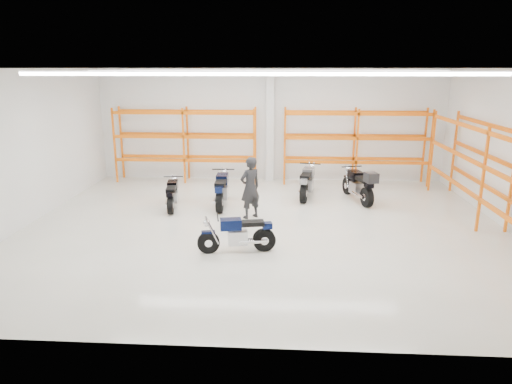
# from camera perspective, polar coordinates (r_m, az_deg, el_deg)

# --- Properties ---
(ground) EXTENTS (14.00, 14.00, 0.00)m
(ground) POSITION_cam_1_polar(r_m,az_deg,el_deg) (13.42, 0.95, -4.38)
(ground) COLOR beige
(ground) RESTS_ON ground
(room_shell) EXTENTS (14.02, 12.02, 4.51)m
(room_shell) POSITION_cam_1_polar(r_m,az_deg,el_deg) (12.72, 1.02, 9.72)
(room_shell) COLOR white
(room_shell) RESTS_ON ground
(motorcycle_main) EXTENTS (1.97, 0.67, 0.97)m
(motorcycle_main) POSITION_cam_1_polar(r_m,az_deg,el_deg) (11.51, -1.99, -5.37)
(motorcycle_main) COLOR black
(motorcycle_main) RESTS_ON ground
(motorcycle_back_a) EXTENTS (0.65, 1.97, 0.97)m
(motorcycle_back_a) POSITION_cam_1_polar(r_m,az_deg,el_deg) (15.27, -10.43, -0.40)
(motorcycle_back_a) COLOR black
(motorcycle_back_a) RESTS_ON ground
(motorcycle_back_b) EXTENTS (0.77, 2.33, 1.14)m
(motorcycle_back_b) POSITION_cam_1_polar(r_m,az_deg,el_deg) (15.30, -4.33, 0.16)
(motorcycle_back_b) COLOR black
(motorcycle_back_b) RESTS_ON ground
(motorcycle_back_c) EXTENTS (0.88, 2.28, 1.13)m
(motorcycle_back_c) POSITION_cam_1_polar(r_m,az_deg,el_deg) (16.39, 6.39, 1.12)
(motorcycle_back_c) COLOR black
(motorcycle_back_c) RESTS_ON ground
(motorcycle_back_d) EXTENTS (1.02, 2.35, 1.22)m
(motorcycle_back_d) POSITION_cam_1_polar(r_m,az_deg,el_deg) (16.11, 12.82, 0.78)
(motorcycle_back_d) COLOR black
(motorcycle_back_d) RESTS_ON ground
(standing_man) EXTENTS (0.83, 0.80, 1.92)m
(standing_man) POSITION_cam_1_polar(r_m,az_deg,el_deg) (13.96, -0.73, 0.54)
(standing_man) COLOR black
(standing_man) RESTS_ON ground
(structural_column) EXTENTS (0.32, 0.32, 4.50)m
(structural_column) POSITION_cam_1_polar(r_m,az_deg,el_deg) (18.59, 1.78, 8.28)
(structural_column) COLOR white
(structural_column) RESTS_ON ground
(pallet_racking_back_left) EXTENTS (5.67, 0.87, 3.00)m
(pallet_racking_back_left) POSITION_cam_1_polar(r_m,az_deg,el_deg) (18.73, -8.80, 6.72)
(pallet_racking_back_left) COLOR #F4501B
(pallet_racking_back_left) RESTS_ON ground
(pallet_racking_back_right) EXTENTS (5.67, 0.87, 3.00)m
(pallet_racking_back_right) POSITION_cam_1_polar(r_m,az_deg,el_deg) (18.53, 12.37, 6.46)
(pallet_racking_back_right) COLOR #F4501B
(pallet_racking_back_right) RESTS_ON ground
(pallet_racking_side) EXTENTS (0.87, 9.07, 3.00)m
(pallet_racking_side) POSITION_cam_1_polar(r_m,az_deg,el_deg) (14.21, 28.11, 2.51)
(pallet_racking_side) COLOR #F4501B
(pallet_racking_side) RESTS_ON ground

